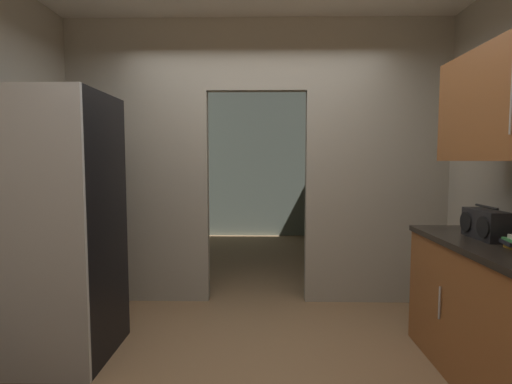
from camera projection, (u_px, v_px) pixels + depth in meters
ground at (254, 376)px, 2.59m from camera, size 20.00×20.00×0.00m
kitchen_partition at (258, 155)px, 3.90m from camera, size 3.76×0.12×2.79m
adjoining_room_shell at (260, 162)px, 6.25m from camera, size 3.76×3.54×2.79m
refrigerator at (53, 227)px, 2.80m from camera, size 0.81×0.77×1.90m
boombox at (485, 224)px, 2.57m from camera, size 0.15×0.35×0.22m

